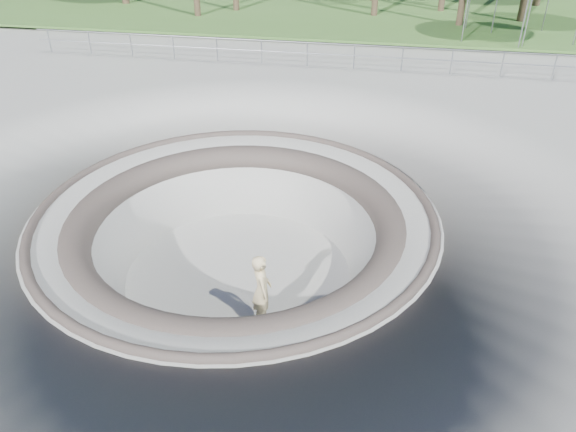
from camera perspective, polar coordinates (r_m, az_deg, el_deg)
The scene contains 6 objects.
ground at distance 14.34m, azimuth -5.38°, elevation 0.34°, with size 180.00×180.00×0.00m, color #A1A29C.
skate_bowl at distance 15.38m, azimuth -5.04°, elevation -5.47°, with size 14.00×14.00×4.10m.
distant_hills at distance 70.40m, azimuth 11.03°, elevation 19.56°, with size 103.20×45.00×28.60m.
safety_railing at distance 24.92m, azimuth 1.97°, elevation 16.14°, with size 25.00×0.06×1.03m.
skateboard at distance 13.78m, azimuth -2.58°, elevation -10.66°, with size 0.82×0.40×0.08m.
skater at distance 13.14m, azimuth -2.68°, elevation -7.53°, with size 0.70×0.46×1.91m, color beige.
Camera 1 is at (3.52, -11.71, 7.49)m, focal length 35.00 mm.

